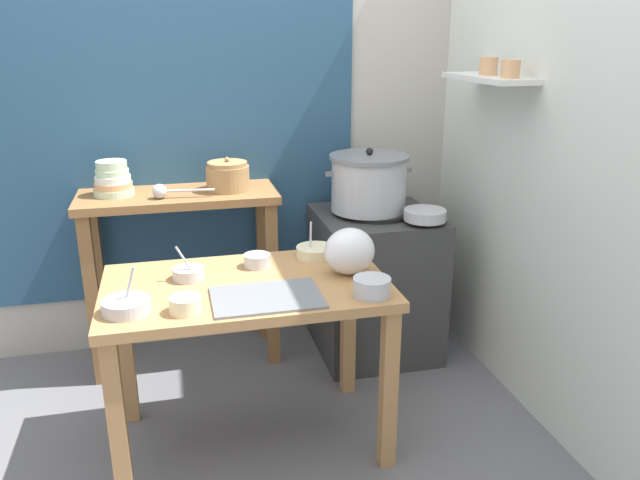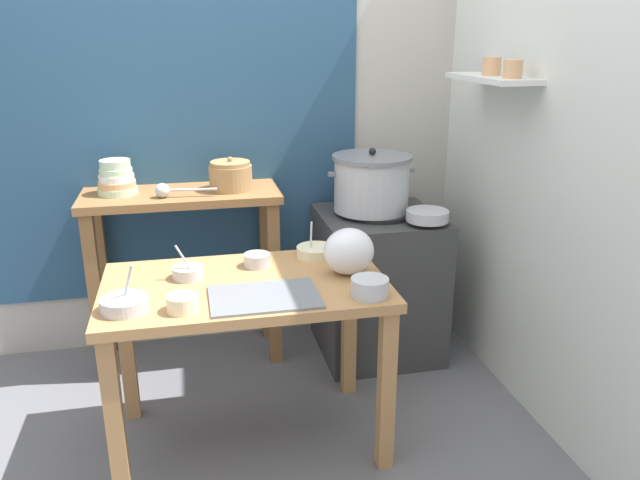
# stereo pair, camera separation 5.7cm
# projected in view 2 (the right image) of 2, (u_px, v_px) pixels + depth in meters

# --- Properties ---
(ground_plane) EXTENTS (9.00, 9.00, 0.00)m
(ground_plane) POSITION_uv_depth(u_px,v_px,m) (230.00, 447.00, 2.60)
(ground_plane) COLOR slate
(wall_back) EXTENTS (4.40, 0.12, 2.60)m
(wall_back) POSITION_uv_depth(u_px,v_px,m) (218.00, 102.00, 3.22)
(wall_back) COLOR #B2ADA3
(wall_back) RESTS_ON ground
(wall_right) EXTENTS (0.30, 3.20, 2.60)m
(wall_right) POSITION_uv_depth(u_px,v_px,m) (543.00, 117.00, 2.65)
(wall_right) COLOR silver
(wall_right) RESTS_ON ground
(prep_table) EXTENTS (1.10, 0.66, 0.72)m
(prep_table) POSITION_uv_depth(u_px,v_px,m) (246.00, 308.00, 2.47)
(prep_table) COLOR #B27F4C
(prep_table) RESTS_ON ground
(back_shelf_table) EXTENTS (0.96, 0.40, 0.90)m
(back_shelf_table) POSITION_uv_depth(u_px,v_px,m) (184.00, 235.00, 3.12)
(back_shelf_table) COLOR olive
(back_shelf_table) RESTS_ON ground
(stove_block) EXTENTS (0.60, 0.61, 0.78)m
(stove_block) POSITION_uv_depth(u_px,v_px,m) (377.00, 283.00, 3.30)
(stove_block) COLOR #383838
(stove_block) RESTS_ON ground
(steamer_pot) EXTENTS (0.45, 0.40, 0.32)m
(steamer_pot) POSITION_uv_depth(u_px,v_px,m) (372.00, 183.00, 3.13)
(steamer_pot) COLOR #B7BABF
(steamer_pot) RESTS_ON stove_block
(clay_pot) EXTENTS (0.21, 0.21, 0.17)m
(clay_pot) POSITION_uv_depth(u_px,v_px,m) (231.00, 176.00, 3.08)
(clay_pot) COLOR #A37A4C
(clay_pot) RESTS_ON back_shelf_table
(bowl_stack_enamel) EXTENTS (0.19, 0.19, 0.17)m
(bowl_stack_enamel) POSITION_uv_depth(u_px,v_px,m) (117.00, 179.00, 3.00)
(bowl_stack_enamel) COLOR #B7D1AD
(bowl_stack_enamel) RESTS_ON back_shelf_table
(ladle) EXTENTS (0.29, 0.07, 0.07)m
(ladle) POSITION_uv_depth(u_px,v_px,m) (165.00, 190.00, 2.94)
(ladle) COLOR #B7BABF
(ladle) RESTS_ON back_shelf_table
(serving_tray) EXTENTS (0.40, 0.28, 0.01)m
(serving_tray) POSITION_uv_depth(u_px,v_px,m) (264.00, 297.00, 2.28)
(serving_tray) COLOR slate
(serving_tray) RESTS_ON prep_table
(plastic_bag) EXTENTS (0.20, 0.17, 0.19)m
(plastic_bag) POSITION_uv_depth(u_px,v_px,m) (349.00, 251.00, 2.48)
(plastic_bag) COLOR white
(plastic_bag) RESTS_ON prep_table
(wide_pan) EXTENTS (0.20, 0.20, 0.05)m
(wide_pan) POSITION_uv_depth(u_px,v_px,m) (427.00, 215.00, 3.00)
(wide_pan) COLOR #B7BABF
(wide_pan) RESTS_ON stove_block
(prep_bowl_0) EXTENTS (0.12, 0.12, 0.14)m
(prep_bowl_0) POSITION_uv_depth(u_px,v_px,m) (188.00, 272.00, 2.46)
(prep_bowl_0) COLOR #B7BABF
(prep_bowl_0) RESTS_ON prep_table
(prep_bowl_1) EXTENTS (0.17, 0.17, 0.17)m
(prep_bowl_1) POSITION_uv_depth(u_px,v_px,m) (124.00, 303.00, 2.17)
(prep_bowl_1) COLOR #B7BABF
(prep_bowl_1) RESTS_ON prep_table
(prep_bowl_2) EXTENTS (0.14, 0.14, 0.07)m
(prep_bowl_2) POSITION_uv_depth(u_px,v_px,m) (370.00, 287.00, 2.29)
(prep_bowl_2) COLOR #B7BABF
(prep_bowl_2) RESTS_ON prep_table
(prep_bowl_3) EXTENTS (0.11, 0.11, 0.05)m
(prep_bowl_3) POSITION_uv_depth(u_px,v_px,m) (257.00, 259.00, 2.59)
(prep_bowl_3) COLOR #B7BABF
(prep_bowl_3) RESTS_ON prep_table
(prep_bowl_4) EXTENTS (0.17, 0.17, 0.15)m
(prep_bowl_4) POSITION_uv_depth(u_px,v_px,m) (316.00, 251.00, 2.70)
(prep_bowl_4) COLOR beige
(prep_bowl_4) RESTS_ON prep_table
(prep_bowl_5) EXTENTS (0.11, 0.11, 0.06)m
(prep_bowl_5) POSITION_uv_depth(u_px,v_px,m) (183.00, 303.00, 2.17)
(prep_bowl_5) COLOR beige
(prep_bowl_5) RESTS_ON prep_table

